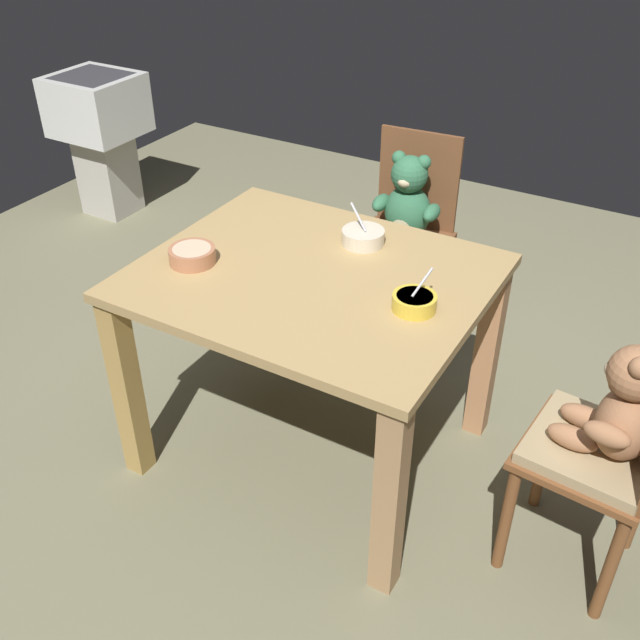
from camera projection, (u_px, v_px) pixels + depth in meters
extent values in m
cube|color=#767356|center=(313.00, 449.00, 2.72)|extent=(5.20, 5.20, 0.04)
cube|color=tan|center=(312.00, 278.00, 2.30)|extent=(1.07, 0.90, 0.03)
cube|color=#B18B4A|center=(127.00, 389.00, 2.42)|extent=(0.07, 0.07, 0.71)
cube|color=#AB8157|center=(390.00, 501.00, 2.02)|extent=(0.07, 0.07, 0.71)
cube|color=#AD814D|center=(261.00, 282.00, 2.99)|extent=(0.07, 0.07, 0.71)
cube|color=#B57D53|center=(487.00, 353.00, 2.59)|extent=(0.07, 0.07, 0.71)
cube|color=brown|center=(400.00, 245.00, 3.09)|extent=(0.41, 0.41, 0.02)
cube|color=brown|center=(419.00, 180.00, 3.10)|extent=(0.35, 0.04, 0.43)
cylinder|color=brown|center=(349.00, 298.00, 3.16)|extent=(0.04, 0.04, 0.42)
cylinder|color=brown|center=(419.00, 317.00, 3.04)|extent=(0.04, 0.04, 0.42)
cylinder|color=brown|center=(377.00, 265.00, 3.40)|extent=(0.04, 0.04, 0.42)
cylinder|color=brown|center=(443.00, 280.00, 3.28)|extent=(0.04, 0.04, 0.42)
ellipsoid|color=#346E4B|center=(408.00, 211.00, 3.07)|extent=(0.21, 0.18, 0.23)
ellipsoid|color=beige|center=(403.00, 219.00, 3.04)|extent=(0.11, 0.07, 0.14)
sphere|color=#346E4B|center=(410.00, 174.00, 2.97)|extent=(0.15, 0.15, 0.15)
ellipsoid|color=beige|center=(405.00, 182.00, 2.93)|extent=(0.07, 0.06, 0.05)
sphere|color=#346E4B|center=(399.00, 158.00, 2.96)|extent=(0.06, 0.06, 0.06)
sphere|color=#346E4B|center=(424.00, 162.00, 2.92)|extent=(0.06, 0.06, 0.06)
ellipsoid|color=#346E4B|center=(381.00, 203.00, 3.08)|extent=(0.07, 0.13, 0.06)
ellipsoid|color=#346E4B|center=(432.00, 213.00, 3.00)|extent=(0.07, 0.13, 0.06)
ellipsoid|color=#346E4B|center=(384.00, 238.00, 3.05)|extent=(0.08, 0.15, 0.07)
ellipsoid|color=#346E4B|center=(409.00, 243.00, 3.01)|extent=(0.08, 0.15, 0.07)
cube|color=brown|center=(590.00, 455.00, 2.06)|extent=(0.40, 0.40, 0.02)
cylinder|color=brown|center=(544.00, 458.00, 2.36)|extent=(0.04, 0.04, 0.42)
cylinder|color=brown|center=(506.00, 518.00, 2.16)|extent=(0.04, 0.04, 0.42)
cylinder|color=brown|center=(610.00, 568.00, 2.01)|extent=(0.04, 0.04, 0.42)
cube|color=tan|center=(592.00, 447.00, 2.04)|extent=(0.36, 0.36, 0.04)
ellipsoid|color=#A46F4B|center=(626.00, 423.00, 1.94)|extent=(0.18, 0.20, 0.22)
ellipsoid|color=beige|center=(605.00, 418.00, 1.97)|extent=(0.07, 0.11, 0.13)
sphere|color=#A46F4B|center=(637.00, 373.00, 1.86)|extent=(0.15, 0.15, 0.15)
ellipsoid|color=beige|center=(615.00, 369.00, 1.89)|extent=(0.06, 0.06, 0.04)
ellipsoid|color=#A46F4B|center=(631.00, 391.00, 2.01)|extent=(0.13, 0.07, 0.06)
ellipsoid|color=#A46F4B|center=(607.00, 434.00, 1.87)|extent=(0.13, 0.07, 0.06)
ellipsoid|color=#A46F4B|center=(585.00, 417.00, 2.07)|extent=(0.15, 0.08, 0.07)
ellipsoid|color=#A46F4B|center=(572.00, 438.00, 2.00)|extent=(0.15, 0.08, 0.07)
cylinder|color=beige|center=(363.00, 237.00, 2.44)|extent=(0.14, 0.14, 0.05)
cylinder|color=beige|center=(363.00, 242.00, 2.45)|extent=(0.08, 0.08, 0.01)
cylinder|color=beige|center=(363.00, 231.00, 2.42)|extent=(0.12, 0.12, 0.01)
cylinder|color=#BCBCC1|center=(358.00, 217.00, 2.43)|extent=(0.09, 0.06, 0.07)
ellipsoid|color=#BCBCC1|center=(365.00, 234.00, 2.42)|extent=(0.04, 0.04, 0.01)
cylinder|color=yellow|center=(414.00, 302.00, 2.11)|extent=(0.13, 0.13, 0.05)
cylinder|color=yellow|center=(414.00, 308.00, 2.12)|extent=(0.07, 0.07, 0.01)
cylinder|color=beige|center=(415.00, 297.00, 2.09)|extent=(0.11, 0.11, 0.01)
cylinder|color=#BCBCC1|center=(422.00, 282.00, 2.09)|extent=(0.03, 0.09, 0.07)
ellipsoid|color=#BCBCC1|center=(413.00, 299.00, 2.09)|extent=(0.03, 0.04, 0.01)
cylinder|color=#B97552|center=(192.00, 255.00, 2.33)|extent=(0.15, 0.15, 0.05)
cylinder|color=#B97552|center=(193.00, 261.00, 2.34)|extent=(0.08, 0.08, 0.01)
cylinder|color=#CDB190|center=(192.00, 249.00, 2.32)|extent=(0.12, 0.12, 0.01)
cube|color=#B7B2A8|center=(108.00, 173.00, 4.23)|extent=(0.27, 0.25, 0.47)
cube|color=white|center=(96.00, 105.00, 4.01)|extent=(0.44, 0.42, 0.32)
cube|color=#38383D|center=(92.00, 83.00, 3.94)|extent=(0.35, 0.33, 0.08)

